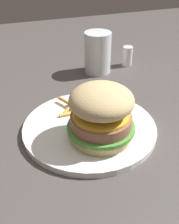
# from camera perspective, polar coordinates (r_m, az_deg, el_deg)

# --- Properties ---
(ground_plane) EXTENTS (1.60, 1.60, 0.00)m
(ground_plane) POSITION_cam_1_polar(r_m,az_deg,el_deg) (0.56, -1.21, -2.64)
(ground_plane) COLOR #47423F
(plate) EXTENTS (0.26, 0.26, 0.01)m
(plate) POSITION_cam_1_polar(r_m,az_deg,el_deg) (0.54, 0.00, -3.20)
(plate) COLOR white
(plate) RESTS_ON ground_plane
(sandwich) EXTENTS (0.12, 0.12, 0.10)m
(sandwich) POSITION_cam_1_polar(r_m,az_deg,el_deg) (0.48, 2.41, -0.24)
(sandwich) COLOR tan
(sandwich) RESTS_ON plate
(fries_pile) EXTENTS (0.11, 0.11, 0.01)m
(fries_pile) POSITION_cam_1_polar(r_m,az_deg,el_deg) (0.58, -1.74, 0.97)
(fries_pile) COLOR gold
(fries_pile) RESTS_ON plate
(drink_glass) EXTENTS (0.07, 0.07, 0.11)m
(drink_glass) POSITION_cam_1_polar(r_m,az_deg,el_deg) (0.76, 1.68, 11.57)
(drink_glass) COLOR silver
(drink_glass) RESTS_ON ground_plane
(salt_shaker) EXTENTS (0.03, 0.03, 0.06)m
(salt_shaker) POSITION_cam_1_polar(r_m,az_deg,el_deg) (0.82, 7.79, 11.31)
(salt_shaker) COLOR white
(salt_shaker) RESTS_ON ground_plane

